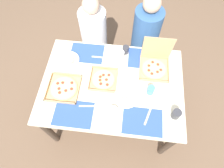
{
  "coord_description": "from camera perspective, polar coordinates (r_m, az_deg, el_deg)",
  "views": [
    {
      "loc": [
        0.11,
        -0.91,
        2.46
      ],
      "look_at": [
        0.0,
        0.0,
        0.78
      ],
      "focal_mm": 31.03,
      "sensor_mm": 36.0,
      "label": 1
    }
  ],
  "objects": [
    {
      "name": "placemat_far_right",
      "position": [
        2.11,
        9.73,
        7.39
      ],
      "size": [
        0.36,
        0.26,
        0.0
      ],
      "primitive_type": "cube",
      "color": "#2D4C9E",
      "rests_on": "dining_table"
    },
    {
      "name": "knife_by_near_right",
      "position": [
        2.09,
        -3.09,
        7.83
      ],
      "size": [
        0.21,
        0.02,
        0.0
      ],
      "primitive_type": "cube",
      "rotation": [
        0.0,
        0.0,
        3.15
      ],
      "color": "#B7B7BC",
      "rests_on": "dining_table"
    },
    {
      "name": "cup_clear_right",
      "position": [
        2.04,
        2.57,
        8.42
      ],
      "size": [
        0.07,
        0.07,
        0.11
      ],
      "primitive_type": "cylinder",
      "color": "silver",
      "rests_on": "dining_table"
    },
    {
      "name": "cup_spare",
      "position": [
        1.83,
        18.39,
        -8.41
      ],
      "size": [
        0.08,
        0.08,
        0.09
      ],
      "primitive_type": "cylinder",
      "color": "#333338",
      "rests_on": "dining_table"
    },
    {
      "name": "cup_clear_left",
      "position": [
        2.1,
        4.02,
        10.05
      ],
      "size": [
        0.07,
        0.07,
        0.09
      ],
      "primitive_type": "cylinder",
      "color": "#333338",
      "rests_on": "dining_table"
    },
    {
      "name": "cup_red",
      "position": [
        1.87,
        11.35,
        -1.78
      ],
      "size": [
        0.07,
        0.07,
        0.1
      ],
      "primitive_type": "cylinder",
      "color": "teal",
      "rests_on": "dining_table"
    },
    {
      "name": "condiment_bowl",
      "position": [
        1.78,
        0.27,
        -7.85
      ],
      "size": [
        0.09,
        0.09,
        0.05
      ],
      "primitive_type": "cylinder",
      "color": "white",
      "rests_on": "dining_table"
    },
    {
      "name": "pizza_box_center",
      "position": [
        2.03,
        12.46,
        5.68
      ],
      "size": [
        0.3,
        0.3,
        0.33
      ],
      "color": "tan",
      "rests_on": "dining_table"
    },
    {
      "name": "diner_left_seat",
      "position": [
        2.59,
        -5.13,
        12.74
      ],
      "size": [
        0.32,
        0.32,
        1.16
      ],
      "color": "white",
      "rests_on": "ground_plane"
    },
    {
      "name": "dining_table",
      "position": [
        2.02,
        0.0,
        -1.57
      ],
      "size": [
        1.4,
        1.0,
        0.78
      ],
      "color": "#3F3328",
      "rests_on": "ground_plane"
    },
    {
      "name": "placemat_far_left",
      "position": [
        2.14,
        -7.42,
        9.02
      ],
      "size": [
        0.36,
        0.26,
        0.0
      ],
      "primitive_type": "cube",
      "color": "#2D4C9E",
      "rests_on": "dining_table"
    },
    {
      "name": "plate_far_left",
      "position": [
        2.11,
        -12.62,
        6.88
      ],
      "size": [
        0.23,
        0.23,
        0.03
      ],
      "color": "white",
      "rests_on": "dining_table"
    },
    {
      "name": "ground_plane",
      "position": [
        2.62,
        0.0,
        -8.13
      ],
      "size": [
        6.0,
        6.0,
        0.0
      ],
      "primitive_type": "plane",
      "color": "brown"
    },
    {
      "name": "pizza_box_edge_far",
      "position": [
        1.94,
        -14.06,
        -1.23
      ],
      "size": [
        0.31,
        0.31,
        0.04
      ],
      "color": "tan",
      "rests_on": "dining_table"
    },
    {
      "name": "diner_right_seat",
      "position": [
        2.54,
        9.31,
        11.97
      ],
      "size": [
        0.32,
        0.32,
        1.24
      ],
      "color": "#33598C",
      "rests_on": "ground_plane"
    },
    {
      "name": "placemat_near_left",
      "position": [
        1.82,
        -11.31,
        -8.55
      ],
      "size": [
        0.36,
        0.26,
        0.0
      ],
      "primitive_type": "cube",
      "color": "#2D4C9E",
      "rests_on": "dining_table"
    },
    {
      "name": "pizza_box_corner_right",
      "position": [
        1.93,
        -2.55,
        1.33
      ],
      "size": [
        0.27,
        0.27,
        0.04
      ],
      "color": "tan",
      "rests_on": "dining_table"
    },
    {
      "name": "fork_by_far_right",
      "position": [
        1.83,
        -6.75,
        -6.48
      ],
      "size": [
        0.19,
        0.04,
        0.0
      ],
      "primitive_type": "cube",
      "rotation": [
        0.0,
        0.0,
        3.25
      ],
      "color": "#B7B7BC",
      "rests_on": "dining_table"
    },
    {
      "name": "plate_near_left",
      "position": [
        1.85,
        4.14,
        -3.81
      ],
      "size": [
        0.24,
        0.24,
        0.03
      ],
      "color": "white",
      "rests_on": "dining_table"
    },
    {
      "name": "placemat_near_right",
      "position": [
        1.79,
        8.96,
        -10.81
      ],
      "size": [
        0.36,
        0.26,
        0.0
      ],
      "primitive_type": "cube",
      "color": "#2D4C9E",
      "rests_on": "dining_table"
    },
    {
      "name": "knife_by_near_left",
      "position": [
        1.81,
        10.67,
        -8.89
      ],
      "size": [
        0.08,
        0.21,
        0.0
      ],
      "primitive_type": "cube",
      "rotation": [
        0.0,
        0.0,
        4.41
      ],
      "color": "#B7B7BC",
      "rests_on": "dining_table"
    }
  ]
}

